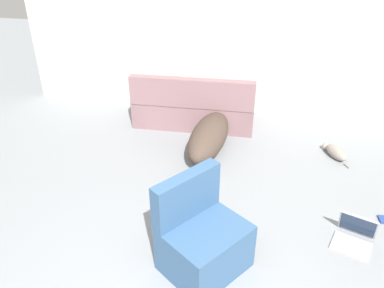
{
  "coord_description": "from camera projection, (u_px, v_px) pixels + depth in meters",
  "views": [
    {
      "loc": [
        0.49,
        -1.46,
        2.5
      ],
      "look_at": [
        -0.19,
        1.9,
        0.56
      ],
      "focal_mm": 35.0,
      "sensor_mm": 36.0,
      "label": 1
    }
  ],
  "objects": [
    {
      "name": "side_chair",
      "position": [
        202.0,
        239.0,
        3.1
      ],
      "size": [
        0.83,
        0.85,
        0.83
      ],
      "rotation": [
        0.0,
        0.0,
        0.94
      ],
      "color": "#385B84",
      "rests_on": "ground_plane"
    },
    {
      "name": "dog",
      "position": [
        210.0,
        134.0,
        4.89
      ],
      "size": [
        0.56,
        1.79,
        0.42
      ],
      "rotation": [
        0.0,
        0.0,
        1.47
      ],
      "color": "#4C3D33",
      "rests_on": "ground_plane"
    },
    {
      "name": "wall_back",
      "position": [
        235.0,
        28.0,
        5.41
      ],
      "size": [
        6.59,
        0.06,
        2.59
      ],
      "color": "silver",
      "rests_on": "ground_plane"
    },
    {
      "name": "cat",
      "position": [
        335.0,
        152.0,
        4.75
      ],
      "size": [
        0.32,
        0.49,
        0.15
      ],
      "rotation": [
        0.0,
        0.0,
        2.08
      ],
      "color": "gray",
      "rests_on": "ground_plane"
    },
    {
      "name": "couch",
      "position": [
        195.0,
        107.0,
        5.52
      ],
      "size": [
        1.75,
        0.84,
        0.79
      ],
      "rotation": [
        0.0,
        0.0,
        3.17
      ],
      "color": "gray",
      "rests_on": "ground_plane"
    },
    {
      "name": "laptop_open",
      "position": [
        355.0,
        233.0,
        3.45
      ],
      "size": [
        0.43,
        0.44,
        0.26
      ],
      "rotation": [
        0.0,
        0.0,
        -0.36
      ],
      "color": "#B7B7BC",
      "rests_on": "ground_plane"
    }
  ]
}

